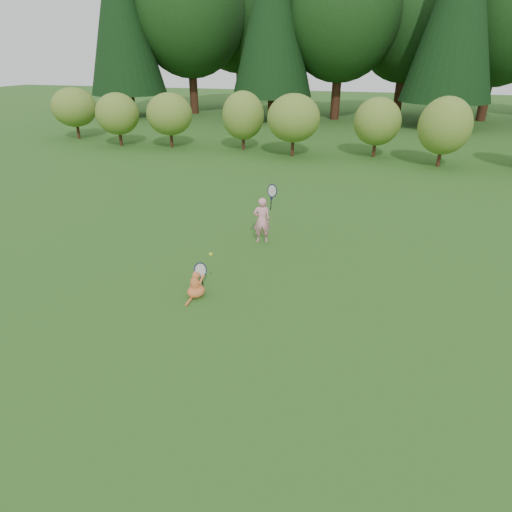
% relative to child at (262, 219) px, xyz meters
% --- Properties ---
extents(ground, '(100.00, 100.00, 0.00)m').
position_rel_child_xyz_m(ground, '(0.31, -3.02, -0.57)').
color(ground, '#235718').
rests_on(ground, ground).
extents(shrub_row, '(28.00, 3.00, 2.80)m').
position_rel_child_xyz_m(shrub_row, '(0.31, 9.98, 0.83)').
color(shrub_row, '#5B7A25').
rests_on(shrub_row, ground).
extents(child, '(0.64, 0.42, 1.62)m').
position_rel_child_xyz_m(child, '(0.00, 0.00, 0.00)').
color(child, pink).
rests_on(child, ground).
extents(cat, '(0.49, 0.76, 0.67)m').
position_rel_child_xyz_m(cat, '(-0.47, -2.75, -0.31)').
color(cat, '#D66129').
rests_on(cat, ground).
extents(tennis_ball, '(0.07, 0.07, 0.07)m').
position_rel_child_xyz_m(tennis_ball, '(-0.16, -2.73, 0.31)').
color(tennis_ball, '#9BCA17').
rests_on(tennis_ball, ground).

